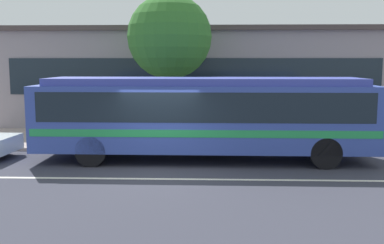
# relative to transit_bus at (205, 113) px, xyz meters

# --- Properties ---
(ground_plane) EXTENTS (120.00, 120.00, 0.00)m
(ground_plane) POSITION_rel_transit_bus_xyz_m (-1.42, -1.76, -1.65)
(ground_plane) COLOR #343541
(sidewalk_slab) EXTENTS (60.00, 8.00, 0.12)m
(sidewalk_slab) POSITION_rel_transit_bus_xyz_m (-1.42, 5.35, -1.59)
(sidewalk_slab) COLOR #A2918D
(sidewalk_slab) RESTS_ON ground_plane
(lane_stripe_center) EXTENTS (56.00, 0.16, 0.01)m
(lane_stripe_center) POSITION_rel_transit_bus_xyz_m (-1.42, -2.56, -1.64)
(lane_stripe_center) COLOR silver
(lane_stripe_center) RESTS_ON ground_plane
(transit_bus) EXTENTS (11.38, 2.54, 2.83)m
(transit_bus) POSITION_rel_transit_bus_xyz_m (0.00, 0.00, 0.00)
(transit_bus) COLOR #344AA5
(transit_bus) RESTS_ON ground_plane
(pedestrian_waiting_near_sign) EXTENTS (0.46, 0.46, 1.62)m
(pedestrian_waiting_near_sign) POSITION_rel_transit_bus_xyz_m (1.16, 3.50, -0.59)
(pedestrian_waiting_near_sign) COLOR navy
(pedestrian_waiting_near_sign) RESTS_ON sidewalk_slab
(pedestrian_walking_along_curb) EXTENTS (0.47, 0.47, 1.67)m
(pedestrian_walking_along_curb) POSITION_rel_transit_bus_xyz_m (-3.09, 1.82, -0.55)
(pedestrian_walking_along_curb) COLOR #27332D
(pedestrian_walking_along_curb) RESTS_ON sidewalk_slab
(pedestrian_standing_by_tree) EXTENTS (0.37, 0.37, 1.72)m
(pedestrian_standing_by_tree) POSITION_rel_transit_bus_xyz_m (4.28, 2.93, -0.52)
(pedestrian_standing_by_tree) COLOR #67644C
(pedestrian_standing_by_tree) RESTS_ON sidewalk_slab
(bus_stop_sign) EXTENTS (0.08, 0.44, 2.42)m
(bus_stop_sign) POSITION_rel_transit_bus_xyz_m (3.02, 2.01, 0.03)
(bus_stop_sign) COLOR gray
(bus_stop_sign) RESTS_ON sidewalk_slab
(street_tree_near_stop) EXTENTS (3.58, 3.58, 6.09)m
(street_tree_near_stop) POSITION_rel_transit_bus_xyz_m (-1.53, 4.11, 2.76)
(street_tree_near_stop) COLOR brown
(street_tree_near_stop) RESTS_ON sidewalk_slab
(station_building) EXTENTS (19.81, 8.97, 5.09)m
(station_building) POSITION_rel_transit_bus_xyz_m (-0.60, 10.73, 0.91)
(station_building) COLOR gray
(station_building) RESTS_ON ground_plane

